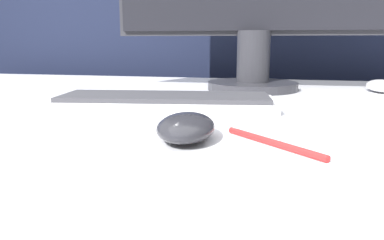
# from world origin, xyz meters

# --- Properties ---
(partition_panel) EXTENTS (5.00, 0.03, 1.10)m
(partition_panel) POSITION_xyz_m (0.00, 0.68, 0.55)
(partition_panel) COLOR black
(partition_panel) RESTS_ON ground_plane
(computer_mouse_near) EXTENTS (0.08, 0.12, 0.03)m
(computer_mouse_near) POSITION_xyz_m (0.06, -0.25, 0.80)
(computer_mouse_near) COLOR #232328
(computer_mouse_near) RESTS_ON desk
(keyboard) EXTENTS (0.41, 0.19, 0.02)m
(keyboard) POSITION_xyz_m (-0.03, -0.04, 0.79)
(keyboard) COLOR silver
(keyboard) RESTS_ON desk
(computer_mouse_far) EXTENTS (0.08, 0.11, 0.03)m
(computer_mouse_far) POSITION_xyz_m (0.42, 0.28, 0.79)
(computer_mouse_far) COLOR silver
(computer_mouse_far) RESTS_ON desk
(pen) EXTENTS (0.11, 0.11, 0.01)m
(pen) POSITION_xyz_m (0.16, -0.26, 0.78)
(pen) COLOR red
(pen) RESTS_ON desk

